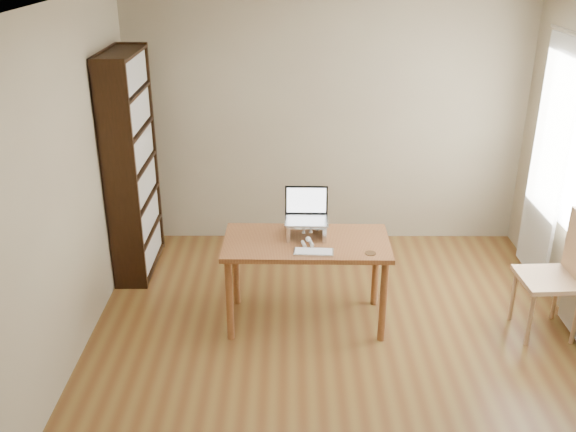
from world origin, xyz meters
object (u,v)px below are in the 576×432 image
(desk, at_px, (306,252))
(cat, at_px, (304,228))
(keyboard, at_px, (314,252))
(chair, at_px, (560,271))
(laptop, at_px, (306,212))
(bookshelf, at_px, (132,166))

(desk, bearing_deg, cat, 101.67)
(keyboard, distance_m, chair, 1.97)
(desk, bearing_deg, keyboard, -76.42)
(keyboard, bearing_deg, laptop, 101.48)
(keyboard, relative_size, cat, 0.66)
(bookshelf, height_order, cat, bookshelf)
(laptop, bearing_deg, cat, -123.52)
(laptop, xyz_separation_m, keyboard, (0.05, -0.36, -0.18))
(desk, xyz_separation_m, cat, (-0.02, 0.11, 0.16))
(bookshelf, bearing_deg, chair, -17.23)
(laptop, bearing_deg, chair, -7.61)
(laptop, distance_m, chair, 2.07)
(desk, distance_m, keyboard, 0.25)
(bookshelf, height_order, desk, bookshelf)
(bookshelf, relative_size, laptop, 5.94)
(desk, xyz_separation_m, chair, (2.01, -0.15, -0.09))
(cat, relative_size, chair, 0.46)
(bookshelf, bearing_deg, desk, -31.16)
(laptop, bearing_deg, bookshelf, 153.49)
(keyboard, height_order, chair, chair)
(bookshelf, distance_m, desk, 1.91)
(bookshelf, relative_size, keyboard, 6.67)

